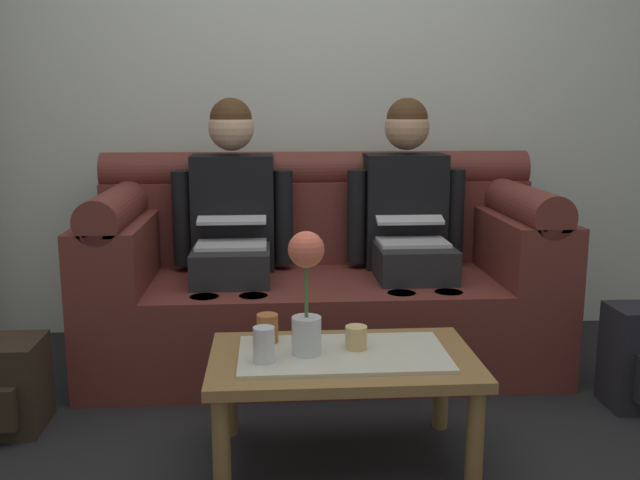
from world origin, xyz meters
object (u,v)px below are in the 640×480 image
Objects in this scene: flower_vase at (306,286)px; cup_near_right at (264,345)px; couch at (321,282)px; person_left at (232,223)px; person_right at (409,221)px; cup_near_left at (267,328)px; coffee_table at (343,369)px; cup_far_center at (356,337)px.

cup_near_right is at bearing -155.14° from flower_vase.
couch is 1.71× the size of person_left.
couch is at bearing 83.09° from flower_vase.
person_right is 2.98× the size of flower_vase.
cup_near_left is 0.19m from cup_near_right.
flower_vase is at bearing -44.35° from cup_near_left.
coffee_table is 8.92× the size of cup_near_left.
flower_vase is at bearing -176.95° from coffee_table.
coffee_table is (0.41, -0.99, -0.33)m from person_left.
coffee_table is at bearing 3.05° from flower_vase.
coffee_table is 7.69× the size of cup_near_right.
person_right is at bearing -0.41° from couch.
person_left reaches higher than flower_vase.
person_right reaches higher than cup_near_left.
cup_far_center is (0.31, 0.10, -0.02)m from cup_near_right.
couch is 0.50m from person_right.
cup_near_left is at bearing 163.85° from cup_far_center.
cup_near_right is at bearing -103.75° from couch.
person_left is at bearing 115.51° from cup_far_center.
person_right is at bearing 67.57° from coffee_table.
cup_far_center reaches higher than coffee_table.
coffee_table is at bearing -112.43° from person_right.
coffee_table is at bearing -67.56° from person_left.
person_left is 1.38× the size of coffee_table.
couch is 5.08× the size of flower_vase.
cup_near_left is at bearing -127.07° from person_right.
cup_near_right is (-0.26, -1.06, 0.07)m from couch.
cup_near_right reaches higher than cup_near_left.
couch is 0.91m from cup_near_left.
flower_vase is (-0.53, -0.99, -0.04)m from person_right.
cup_near_right is at bearing -164.76° from coffee_table.
person_left reaches higher than cup_near_right.
person_right reaches higher than cup_far_center.
cup_near_right is at bearing -122.24° from person_right.
person_left is at bearing 112.44° from coffee_table.
person_right is 12.34× the size of cup_near_left.
cup_far_center is at bearing -110.66° from person_right.
couch is 21.05× the size of cup_near_left.
person_right is 1.38× the size of coffee_table.
cup_far_center is at bearing -64.49° from person_left.
cup_near_left is (-0.25, 0.12, 0.11)m from coffee_table.
coffee_table is at bearing -90.00° from couch.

